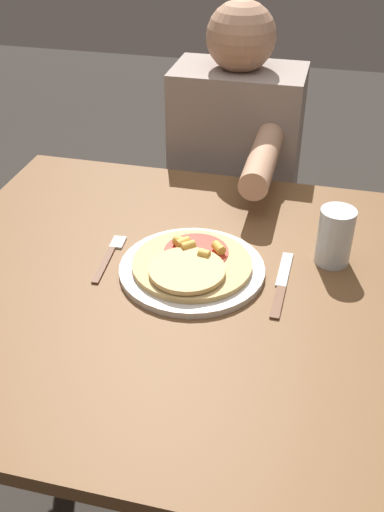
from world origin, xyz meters
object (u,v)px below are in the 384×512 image
dining_table (173,324)px  knife (281,285)px  pizza (191,264)px  fork (110,255)px  person_diner (235,173)px  drinking_glass (335,236)px  plate (192,269)px

dining_table → knife: (0.21, 0.04, 0.11)m
dining_table → pizza: 0.14m
dining_table → fork: (-0.15, 0.06, 0.11)m
pizza → person_diner: size_ratio=0.21×
fork → drinking_glass: drinking_glass is taller
dining_table → fork: 0.20m
fork → person_diner: person_diner is taller
knife → dining_table: bearing=-170.0°
plate → pizza: bearing=-92.4°
pizza → drinking_glass: 0.30m
dining_table → plate: plate is taller
fork → drinking_glass: (0.46, 0.09, 0.06)m
pizza → knife: size_ratio=1.11×
fork → knife: same height
drinking_glass → person_diner: size_ratio=0.11×
knife → drinking_glass: 0.16m
knife → fork: bearing=177.3°
dining_table → pizza: pizza is taller
plate → knife: size_ratio=1.35×
drinking_glass → pizza: bearing=-157.8°
fork → person_diner: size_ratio=0.15×
dining_table → person_diner: bearing=89.2°
drinking_glass → knife: bearing=-129.5°
knife → drinking_glass: drinking_glass is taller
plate → person_diner: bearing=91.9°
plate → person_diner: (-0.02, 0.63, -0.09)m
fork → knife: size_ratio=0.80×
pizza → plate: bearing=87.6°
pizza → knife: pizza is taller
plate → knife: 0.18m
dining_table → pizza: (0.03, 0.04, 0.14)m
plate → drinking_glass: size_ratio=2.42×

